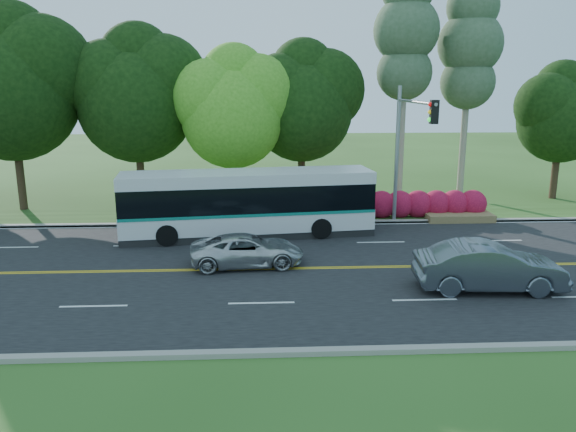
{
  "coord_description": "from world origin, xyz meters",
  "views": [
    {
      "loc": [
        -0.49,
        -20.97,
        7.17
      ],
      "look_at": [
        0.66,
        2.0,
        1.66
      ],
      "focal_mm": 35.0,
      "sensor_mm": 36.0,
      "label": 1
    }
  ],
  "objects_px": {
    "transit_bus": "(248,204)",
    "suv": "(247,250)",
    "traffic_signal": "(407,136)",
    "sedan": "(489,267)"
  },
  "relations": [
    {
      "from": "transit_bus",
      "to": "suv",
      "type": "height_order",
      "value": "transit_bus"
    },
    {
      "from": "suv",
      "to": "transit_bus",
      "type": "bearing_deg",
      "value": -4.04
    },
    {
      "from": "transit_bus",
      "to": "suv",
      "type": "distance_m",
      "value": 4.59
    },
    {
      "from": "suv",
      "to": "traffic_signal",
      "type": "bearing_deg",
      "value": -61.78
    },
    {
      "from": "traffic_signal",
      "to": "suv",
      "type": "bearing_deg",
      "value": -146.93
    },
    {
      "from": "traffic_signal",
      "to": "sedan",
      "type": "height_order",
      "value": "traffic_signal"
    },
    {
      "from": "transit_bus",
      "to": "suv",
      "type": "bearing_deg",
      "value": -96.17
    },
    {
      "from": "transit_bus",
      "to": "sedan",
      "type": "distance_m",
      "value": 11.53
    },
    {
      "from": "sedan",
      "to": "suv",
      "type": "height_order",
      "value": "sedan"
    },
    {
      "from": "transit_bus",
      "to": "traffic_signal",
      "type": "bearing_deg",
      "value": -3.95
    }
  ]
}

